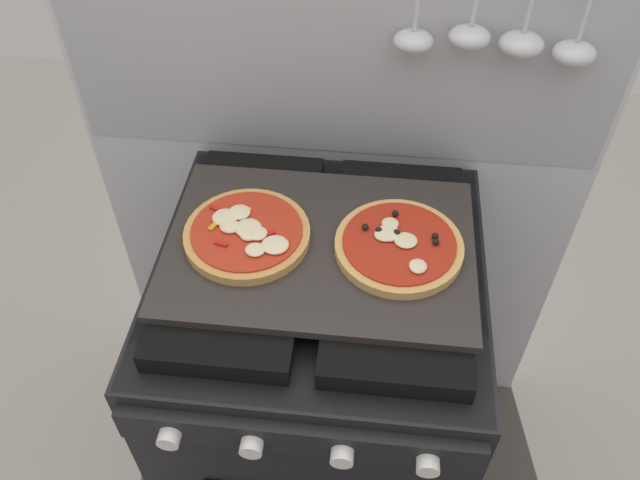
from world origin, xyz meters
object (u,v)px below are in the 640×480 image
object	(u,v)px
pizza_right	(399,244)
pizza_left	(247,234)
baking_tray	(320,247)
stove	(320,385)

from	to	relation	value
pizza_right	pizza_left	bearing A→B (deg)	-179.01
baking_tray	pizza_right	distance (m)	0.14
baking_tray	pizza_left	xyz separation A→B (m)	(-0.13, -0.00, 0.02)
baking_tray	pizza_left	bearing A→B (deg)	-179.33
pizza_right	stove	bearing A→B (deg)	-178.02
baking_tray	pizza_right	xyz separation A→B (m)	(0.14, 0.00, 0.02)
stove	pizza_left	distance (m)	0.50
pizza_left	pizza_right	distance (m)	0.27
stove	baking_tray	xyz separation A→B (m)	(0.00, 0.00, 0.46)
baking_tray	pizza_right	bearing A→B (deg)	1.29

